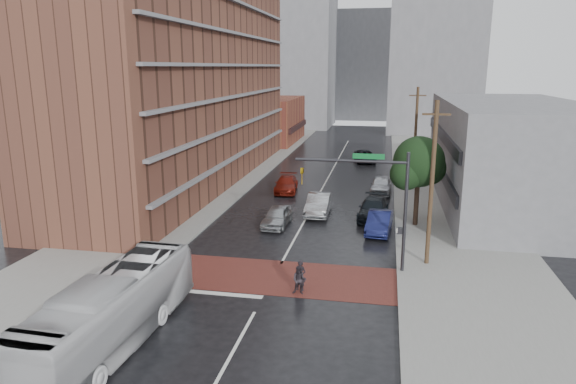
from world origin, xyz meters
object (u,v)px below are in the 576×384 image
Objects in this scene: transit_bus at (111,312)px; pedestrian_a at (300,276)px; car_travel_a at (277,216)px; pedestrian_b at (299,280)px; car_parked_far at (381,185)px; car_parked_near at (379,222)px; car_travel_b at (319,204)px; car_travel_c at (286,184)px; car_parked_mid at (373,209)px; suv_travel at (365,156)px.

pedestrian_a is at bearing 47.11° from transit_bus.
pedestrian_b is at bearing -70.17° from car_travel_a.
pedestrian_a is 0.36× the size of car_parked_far.
car_travel_a is at bearing -120.24° from car_parked_far.
car_travel_a is at bearing 81.48° from transit_bus.
transit_bus is 2.57× the size of car_travel_a.
car_parked_near is at bearing 86.08° from pedestrian_a.
car_travel_a is 0.86× the size of car_travel_b.
pedestrian_a is 22.82m from car_travel_c.
car_travel_b is 4.47m from car_parked_mid.
car_travel_a is 0.95× the size of car_parked_near.
car_travel_b is 9.73m from car_parked_far.
car_parked_near is 12.26m from car_parked_far.
pedestrian_a is at bearing -97.68° from car_parked_far.
car_parked_far is at bearing 0.77° from car_travel_c.
car_travel_a is 7.68m from car_parked_near.
car_parked_far reaches higher than car_travel_c.
car_parked_far is (9.08, 1.06, 0.09)m from car_travel_c.
car_parked_far is (11.05, 30.39, -0.76)m from transit_bus.
pedestrian_b is 40.32m from suv_travel.
car_parked_near is at bearing 1.22° from car_travel_a.
car_parked_near reaches higher than car_travel_c.
car_parked_mid is at bearing 76.67° from pedestrian_b.
car_travel_b is 1.06× the size of car_parked_far.
car_parked_far is at bearing 94.98° from car_parked_near.
car_travel_c is 0.93× the size of car_parked_mid.
car_travel_a is at bearing -88.49° from car_travel_c.
pedestrian_b reaches higher than suv_travel.
pedestrian_a is 1.09× the size of pedestrian_b.
suv_travel is (1.71, 39.85, -0.14)m from pedestrian_a.
car_parked_mid is (1.78, -25.25, 0.06)m from suv_travel.
pedestrian_b is (0.02, -0.43, -0.07)m from pedestrian_a.
car_parked_far is at bearing 96.35° from pedestrian_a.
car_parked_far is (4.95, 8.37, -0.02)m from car_travel_b.
transit_bus is 24.13m from car_parked_mid.
pedestrian_b is 0.36× the size of car_travel_a.
car_travel_b is (-1.00, 15.36, 0.06)m from pedestrian_b.
car_parked_far is at bearing 59.96° from car_travel_a.
pedestrian_a is 15.00m from car_parked_mid.
suv_travel is at bearing 103.58° from pedestrian_a.
pedestrian_b is at bearing 45.22° from transit_bus.
car_parked_near is (7.68, -0.13, 0.01)m from car_travel_a.
car_travel_a is 0.91× the size of car_parked_far.
car_travel_a is 7.93m from car_parked_mid.
transit_bus is 2.17× the size of suv_travel.
car_parked_mid is at bearing -47.55° from car_travel_c.
car_travel_a is 0.88× the size of car_travel_c.
car_travel_b is at bearing -66.42° from car_travel_c.
transit_bus reaches higher than car_travel_c.
car_travel_c is at bearing 133.95° from car_parked_near.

